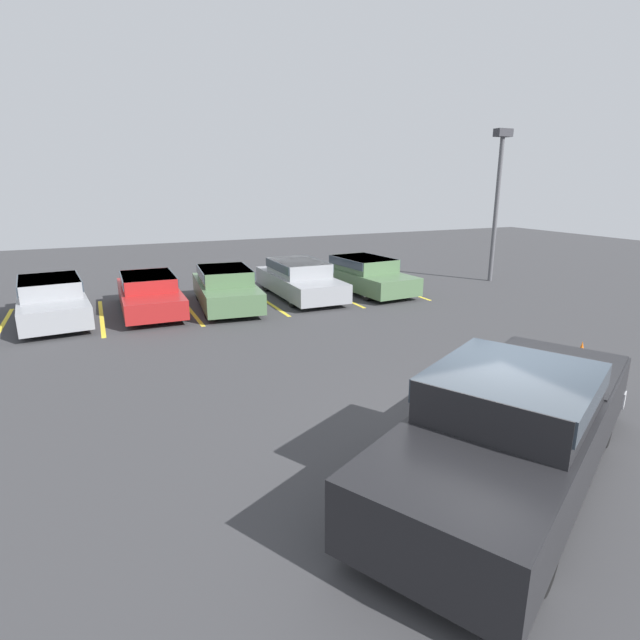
# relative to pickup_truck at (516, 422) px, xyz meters

# --- Properties ---
(ground_plane) EXTENTS (60.00, 60.00, 0.00)m
(ground_plane) POSITION_rel_pickup_truck_xyz_m (0.28, 0.62, -0.84)
(ground_plane) COLOR #38383A
(stall_stripe_a) EXTENTS (0.12, 4.63, 0.01)m
(stall_stripe_a) POSITION_rel_pickup_truck_xyz_m (-7.62, 11.60, -0.83)
(stall_stripe_a) COLOR yellow
(stall_stripe_a) RESTS_ON ground_plane
(stall_stripe_b) EXTENTS (0.12, 4.63, 0.01)m
(stall_stripe_b) POSITION_rel_pickup_truck_xyz_m (-4.99, 11.60, -0.83)
(stall_stripe_b) COLOR yellow
(stall_stripe_b) RESTS_ON ground_plane
(stall_stripe_c) EXTENTS (0.12, 4.63, 0.01)m
(stall_stripe_c) POSITION_rel_pickup_truck_xyz_m (-2.37, 11.60, -0.83)
(stall_stripe_c) COLOR yellow
(stall_stripe_c) RESTS_ON ground_plane
(stall_stripe_d) EXTENTS (0.12, 4.63, 0.01)m
(stall_stripe_d) POSITION_rel_pickup_truck_xyz_m (0.26, 11.60, -0.83)
(stall_stripe_d) COLOR yellow
(stall_stripe_d) RESTS_ON ground_plane
(stall_stripe_e) EXTENTS (0.12, 4.63, 0.01)m
(stall_stripe_e) POSITION_rel_pickup_truck_xyz_m (2.89, 11.60, -0.83)
(stall_stripe_e) COLOR yellow
(stall_stripe_e) RESTS_ON ground_plane
(stall_stripe_f) EXTENTS (0.12, 4.63, 0.01)m
(stall_stripe_f) POSITION_rel_pickup_truck_xyz_m (5.51, 11.60, -0.83)
(stall_stripe_f) COLOR yellow
(stall_stripe_f) RESTS_ON ground_plane
(pickup_truck) EXTENTS (6.24, 4.60, 1.67)m
(pickup_truck) POSITION_rel_pickup_truck_xyz_m (0.00, 0.00, 0.00)
(pickup_truck) COLOR black
(pickup_truck) RESTS_ON ground_plane
(parked_sedan_a) EXTENTS (2.19, 4.62, 1.27)m
(parked_sedan_a) POSITION_rel_pickup_truck_xyz_m (-6.27, 11.81, -0.17)
(parked_sedan_a) COLOR gray
(parked_sedan_a) RESTS_ON ground_plane
(parked_sedan_b) EXTENTS (1.78, 4.51, 1.17)m
(parked_sedan_b) POSITION_rel_pickup_truck_xyz_m (-3.53, 11.78, -0.21)
(parked_sedan_b) COLOR maroon
(parked_sedan_b) RESTS_ON ground_plane
(parked_sedan_c) EXTENTS (2.13, 4.51, 1.28)m
(parked_sedan_c) POSITION_rel_pickup_truck_xyz_m (-1.17, 11.40, -0.16)
(parked_sedan_c) COLOR #4C6B47
(parked_sedan_c) RESTS_ON ground_plane
(parked_sedan_d) EXTENTS (1.83, 4.76, 1.28)m
(parked_sedan_d) POSITION_rel_pickup_truck_xyz_m (1.60, 11.80, -0.16)
(parked_sedan_d) COLOR gray
(parked_sedan_d) RESTS_ON ground_plane
(parked_sedan_e) EXTENTS (2.16, 4.70, 1.27)m
(parked_sedan_e) POSITION_rel_pickup_truck_xyz_m (4.16, 11.63, -0.17)
(parked_sedan_e) COLOR #4C6B47
(parked_sedan_e) RESTS_ON ground_plane
(light_post) EXTENTS (0.70, 0.36, 5.97)m
(light_post) POSITION_rel_pickup_truck_xyz_m (9.97, 11.27, 2.92)
(light_post) COLOR #515156
(light_post) RESTS_ON ground_plane
(traffic_cone) EXTENTS (0.38, 0.38, 0.64)m
(traffic_cone) POSITION_rel_pickup_truck_xyz_m (4.51, 2.54, -0.54)
(traffic_cone) COLOR black
(traffic_cone) RESTS_ON ground_plane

